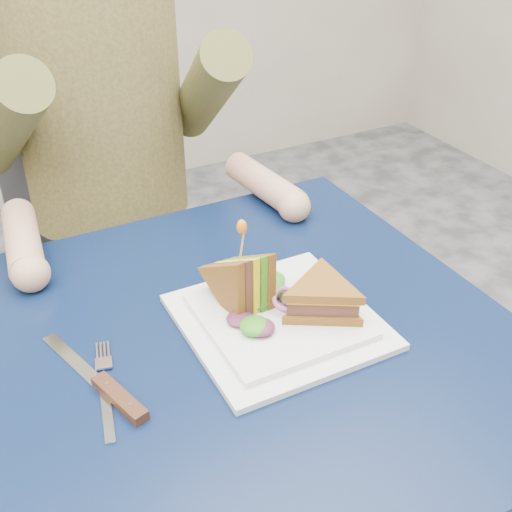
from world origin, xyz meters
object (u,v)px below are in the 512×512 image
table (241,378)px  chair (106,220)px  fork (105,391)px  knife (110,390)px  diner (98,80)px  sandwich_flat (322,297)px  plate (278,319)px  sandwich_upright (243,283)px

table → chair: (0.00, 0.74, -0.11)m
fork → knife: 0.01m
chair → diner: diner is taller
fork → diner: bearing=73.0°
table → chair: 0.75m
chair → fork: size_ratio=5.23×
diner → sandwich_flat: (0.11, -0.65, -0.14)m
diner → chair: bearing=90.0°
diner → knife: size_ratio=3.44×
chair → plate: bearing=-85.4°
sandwich_flat → sandwich_upright: size_ratio=1.30×
diner → plate: bearing=-84.6°
sandwich_upright → plate: bearing=-52.9°
plate → diner: bearing=95.4°
diner → table: bearing=-90.0°
sandwich_flat → knife: sandwich_flat is taller
table → sandwich_flat: (0.11, -0.03, 0.12)m
sandwich_flat → sandwich_upright: (-0.09, 0.07, 0.01)m
sandwich_flat → fork: 0.31m
sandwich_upright → knife: (-0.22, -0.07, -0.05)m
sandwich_upright → knife: 0.23m
chair → fork: 0.81m
diner → knife: bearing=-106.5°
diner → sandwich_flat: bearing=-80.1°
sandwich_upright → knife: size_ratio=0.62×
table → knife: (-0.19, -0.03, 0.09)m
fork → knife: size_ratio=0.82×
sandwich_upright → fork: 0.24m
chair → knife: (-0.19, -0.76, 0.20)m
diner → sandwich_upright: diner is taller
sandwich_flat → knife: size_ratio=0.81×
chair → sandwich_upright: size_ratio=6.88×
plate → sandwich_flat: 0.07m
sandwich_flat → table: bearing=166.9°
chair → diner: bearing=-90.0°
chair → diner: size_ratio=1.25×
diner → sandwich_upright: 0.60m
chair → plate: 0.77m
table → diner: (-0.00, 0.63, 0.26)m
chair → sandwich_upright: (0.03, -0.70, 0.24)m
plate → knife: size_ratio=1.20×
fork → knife: (0.00, -0.01, 0.00)m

